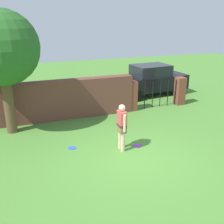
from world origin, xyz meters
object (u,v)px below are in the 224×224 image
Objects in this scene: car at (150,80)px; frisbee_purple at (137,146)px; tree at (1,49)px; frisbee_blue at (72,148)px; person at (122,125)px.

frisbee_purple is (-3.47, -5.69, -0.85)m from car.
frisbee_blue is (1.90, -2.20, -3.20)m from tree.
frisbee_blue is 2.28m from frisbee_purple.
frisbee_purple is at bearing 53.29° from car.
frisbee_blue is at bearing 164.02° from frisbee_purple.
frisbee_blue is 1.00× the size of frisbee_purple.
frisbee_blue is (-1.57, 0.68, -0.89)m from person.
tree is 8.42m from car.
frisbee_blue and frisbee_purple have the same top height.
person is 6.00× the size of frisbee_blue.
person is (3.46, -2.88, -2.31)m from tree.
person is 0.37× the size of car.
person is at bearing 49.19° from car.
tree reaches higher than person.
car is (7.56, 2.86, -2.35)m from tree.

